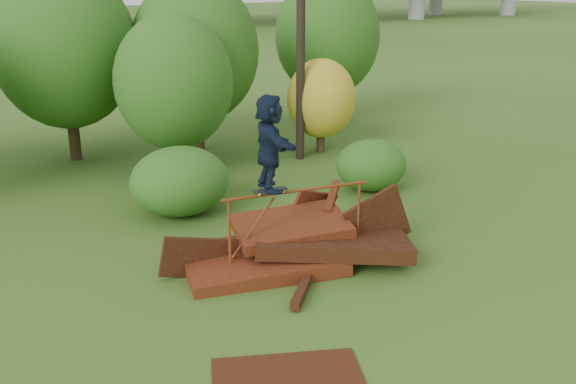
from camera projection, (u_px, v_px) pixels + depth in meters
ground at (377, 293)px, 12.31m from camera, size 240.00×240.00×0.00m
scrap_pile at (298, 244)px, 13.57m from camera, size 5.57×3.39×1.72m
grind_rail at (296, 209)px, 13.05m from camera, size 3.14×0.53×1.69m
skateboard at (270, 190)px, 12.69m from camera, size 0.73×0.30×0.07m
skater at (270, 143)px, 12.38m from camera, size 0.92×1.84×1.90m
flat_plate at (289, 384)px, 9.54m from camera, size 2.73×2.39×0.03m
tree_1 at (64, 47)px, 20.03m from camera, size 4.48×4.48×6.23m
tree_2 at (174, 82)px, 18.45m from camera, size 3.43×3.43×4.83m
tree_3 at (195, 51)px, 21.16m from camera, size 4.21×4.21×5.84m
tree_4 at (321, 99)px, 21.46m from camera, size 2.31×2.31×3.19m
tree_5 at (327, 36)px, 25.55m from camera, size 4.19×4.19×5.88m
shrub_left at (180, 181)px, 16.11m from camera, size 2.51×2.32×1.74m
shrub_right at (371, 165)px, 18.00m from camera, size 2.03×1.86×1.44m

